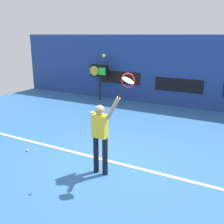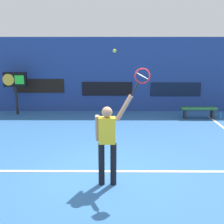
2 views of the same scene
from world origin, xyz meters
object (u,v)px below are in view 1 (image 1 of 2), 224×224
Objects in this scene: tennis_player at (100,134)px; scoreboard_clock at (99,73)px; tennis_racket at (127,82)px; tennis_ball at (104,56)px; spare_ball at (27,150)px.

scoreboard_clock is (-3.98, 6.42, 0.39)m from tennis_player.
tennis_ball reaches higher than tennis_racket.
tennis_ball is at bearing -174.21° from tennis_racket.
tennis_ball reaches higher than tennis_player.
tennis_player is 1.09× the size of scoreboard_clock.
scoreboard_clock is (-4.12, 6.48, -1.39)m from tennis_ball.
tennis_racket reaches higher than tennis_player.
tennis_racket is 0.34× the size of scoreboard_clock.
scoreboard_clock is at bearing 122.43° from tennis_ball.
tennis_player reaches higher than spare_ball.
scoreboard_clock is (-4.65, 6.42, -0.88)m from tennis_racket.
tennis_player is 1.43m from tennis_racket.
tennis_racket reaches higher than scoreboard_clock.
scoreboard_clock is at bearing 125.89° from tennis_racket.
spare_ball is at bearing 177.81° from tennis_ball.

